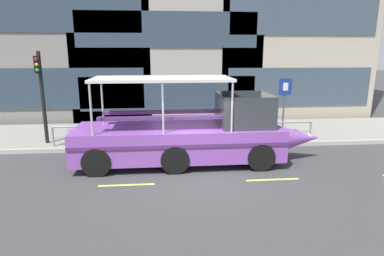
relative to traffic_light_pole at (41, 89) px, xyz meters
The scene contains 9 objects.
ground_plane 7.92m from the traffic_light_pole, 31.83° to the right, with size 120.00×120.00×0.00m, color #3D3D3F.
sidewalk 7.03m from the traffic_light_pole, 14.63° to the left, with size 32.00×4.80×0.18m, color gray.
curb_edge 6.88m from the traffic_light_pole, ahead, with size 32.00×0.18×0.18m, color #B2ADA3.
lane_centreline 8.28m from the traffic_light_pole, 36.15° to the right, with size 25.80×0.12×0.01m.
curb_guardrail 6.47m from the traffic_light_pole, ahead, with size 11.57×0.09×0.87m.
traffic_light_pole is the anchor object (origin of this frame).
parking_sign 10.87m from the traffic_light_pole, ahead, with size 0.60×0.12×2.77m.
duck_tour_boat 7.01m from the traffic_light_pole, 22.63° to the right, with size 9.53×2.50×3.25m.
pedestrian_near_bow 9.72m from the traffic_light_pole, ahead, with size 0.29×0.41×1.58m.
Camera 1 is at (-1.22, -10.58, 4.17)m, focal length 30.53 mm.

